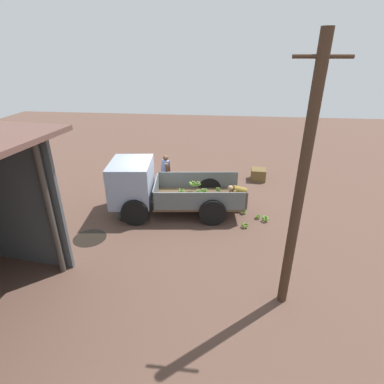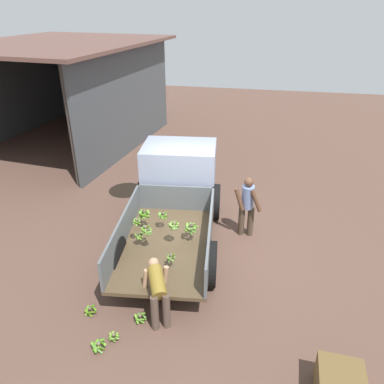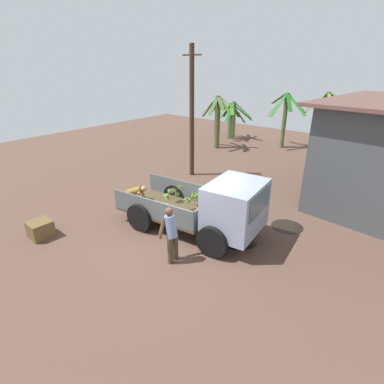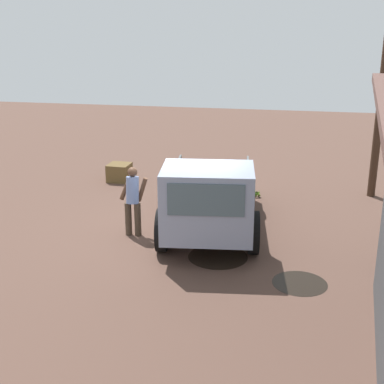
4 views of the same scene
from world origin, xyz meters
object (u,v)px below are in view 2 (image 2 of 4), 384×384
person_worker_loading (158,290)px  banana_bunch_on_ground_3 (140,317)px  person_foreground_visitor (247,204)px  cargo_truck (177,187)px  banana_bunch_on_ground_0 (114,336)px  banana_bunch_on_ground_2 (90,310)px  banana_bunch_on_ground_1 (98,345)px

person_worker_loading → banana_bunch_on_ground_3: (-0.18, 0.30, -0.56)m
person_foreground_visitor → cargo_truck: bearing=-102.8°
person_foreground_visitor → banana_bunch_on_ground_0: size_ratio=7.69×
person_foreground_visitor → banana_bunch_on_ground_2: size_ratio=6.34×
person_foreground_visitor → banana_bunch_on_ground_2: person_foreground_visitor is taller
banana_bunch_on_ground_1 → banana_bunch_on_ground_3: size_ratio=1.15×
banana_bunch_on_ground_3 → banana_bunch_on_ground_1: bearing=147.9°
banana_bunch_on_ground_2 → banana_bunch_on_ground_3: bearing=-89.3°
banana_bunch_on_ground_0 → banana_bunch_on_ground_3: 0.59m
banana_bunch_on_ground_1 → cargo_truck: bearing=-4.0°
person_worker_loading → banana_bunch_on_ground_0: size_ratio=5.04×
banana_bunch_on_ground_0 → banana_bunch_on_ground_2: (0.49, 0.67, 0.01)m
cargo_truck → banana_bunch_on_ground_1: bearing=169.4°
banana_bunch_on_ground_1 → banana_bunch_on_ground_2: (0.74, 0.50, -0.02)m
person_worker_loading → banana_bunch_on_ground_3: bearing=94.3°
cargo_truck → banana_bunch_on_ground_0: bearing=171.4°
cargo_truck → banana_bunch_on_ground_1: cargo_truck is taller
banana_bunch_on_ground_1 → banana_bunch_on_ground_3: bearing=-32.1°
banana_bunch_on_ground_3 → banana_bunch_on_ground_0: bearing=148.2°
person_foreground_visitor → banana_bunch_on_ground_1: bearing=-30.8°
banana_bunch_on_ground_2 → banana_bunch_on_ground_1: bearing=-145.8°
person_worker_loading → banana_bunch_on_ground_2: (-0.19, 1.28, -0.56)m
cargo_truck → person_worker_loading: 3.44m
person_worker_loading → banana_bunch_on_ground_1: (-0.93, 0.78, -0.54)m
person_foreground_visitor → banana_bunch_on_ground_1: 4.60m
banana_bunch_on_ground_0 → banana_bunch_on_ground_2: banana_bunch_on_ground_2 is taller
person_worker_loading → banana_bunch_on_ground_2: bearing=72.5°
cargo_truck → banana_bunch_on_ground_2: bearing=160.7°
cargo_truck → banana_bunch_on_ground_3: bearing=176.1°
cargo_truck → person_worker_loading: size_ratio=4.62×
cargo_truck → banana_bunch_on_ground_2: (-3.58, 0.81, -0.92)m
person_foreground_visitor → banana_bunch_on_ground_0: bearing=-30.5°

